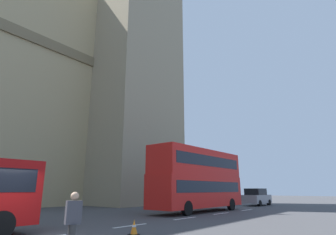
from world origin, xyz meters
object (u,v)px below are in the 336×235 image
(double_decker_bus, at_px, (199,177))
(sedan_lead, at_px, (257,197))
(traffic_cone_east, at_px, (134,227))
(pedestrian_by_kerb, at_px, (73,222))

(double_decker_bus, distance_m, sedan_lead, 11.82)
(sedan_lead, bearing_deg, traffic_cone_east, -169.91)
(sedan_lead, bearing_deg, double_decker_bus, 179.69)
(double_decker_bus, bearing_deg, sedan_lead, -0.31)
(double_decker_bus, bearing_deg, pedestrian_by_kerb, -158.99)
(sedan_lead, distance_m, pedestrian_by_kerb, 27.20)
(double_decker_bus, relative_size, traffic_cone_east, 17.66)
(sedan_lead, height_order, pedestrian_by_kerb, sedan_lead)
(double_decker_bus, xyz_separation_m, sedan_lead, (11.68, -0.06, -1.80))
(traffic_cone_east, bearing_deg, sedan_lead, 10.09)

